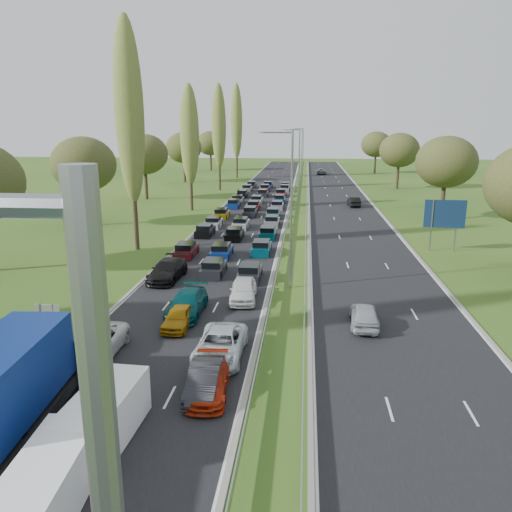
% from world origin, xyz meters
% --- Properties ---
extents(ground, '(260.00, 260.00, 0.00)m').
position_xyz_m(ground, '(4.50, 80.00, 0.00)').
color(ground, '#2A531A').
rests_on(ground, ground).
extents(near_carriageway, '(10.50, 215.00, 0.04)m').
position_xyz_m(near_carriageway, '(-2.25, 82.50, 0.00)').
color(near_carriageway, black).
rests_on(near_carriageway, ground).
extents(far_carriageway, '(10.50, 215.00, 0.04)m').
position_xyz_m(far_carriageway, '(11.25, 82.50, 0.00)').
color(far_carriageway, black).
rests_on(far_carriageway, ground).
extents(central_reservation, '(2.36, 215.00, 0.32)m').
position_xyz_m(central_reservation, '(4.50, 82.50, 0.55)').
color(central_reservation, gray).
rests_on(central_reservation, ground).
extents(lamp_columns, '(0.18, 140.18, 12.00)m').
position_xyz_m(lamp_columns, '(4.50, 78.00, 6.00)').
color(lamp_columns, gray).
rests_on(lamp_columns, ground).
extents(poplar_row, '(2.80, 127.80, 22.44)m').
position_xyz_m(poplar_row, '(-11.50, 68.17, 12.39)').
color(poplar_row, '#2D2116').
rests_on(poplar_row, ground).
extents(woodland_left, '(8.00, 166.00, 11.10)m').
position_xyz_m(woodland_left, '(-22.00, 62.63, 7.68)').
color(woodland_left, '#2D2116').
rests_on(woodland_left, ground).
extents(woodland_right, '(8.00, 153.00, 11.10)m').
position_xyz_m(woodland_right, '(24.00, 66.67, 7.68)').
color(woodland_right, '#2D2116').
rests_on(woodland_right, ground).
extents(traffic_queue_fill, '(9.13, 67.91, 0.80)m').
position_xyz_m(traffic_queue_fill, '(-2.25, 77.33, 0.44)').
color(traffic_queue_fill, '#A50C0A').
rests_on(traffic_queue_fill, ground).
extents(near_car_2, '(2.74, 5.64, 1.55)m').
position_xyz_m(near_car_2, '(-5.69, 29.59, 0.79)').
color(near_car_2, silver).
rests_on(near_car_2, near_carriageway).
extents(near_car_3, '(2.53, 5.63, 1.60)m').
position_xyz_m(near_car_3, '(-5.58, 44.07, 0.82)').
color(near_car_3, black).
rests_on(near_car_3, near_carriageway).
extents(near_car_7, '(2.18, 5.29, 1.53)m').
position_xyz_m(near_car_7, '(-2.15, 36.51, 0.79)').
color(near_car_7, '#044245').
rests_on(near_car_7, near_carriageway).
extents(near_car_8, '(1.68, 3.91, 1.32)m').
position_xyz_m(near_car_8, '(-2.14, 34.28, 0.68)').
color(near_car_8, '#AA720B').
rests_on(near_car_8, near_carriageway).
extents(near_car_9, '(1.59, 4.19, 1.37)m').
position_xyz_m(near_car_9, '(1.05, 26.55, 0.70)').
color(near_car_9, black).
rests_on(near_car_9, near_carriageway).
extents(near_car_10, '(2.53, 5.42, 1.50)m').
position_xyz_m(near_car_10, '(1.16, 30.28, 0.77)').
color(near_car_10, silver).
rests_on(near_car_10, near_carriageway).
extents(near_car_11, '(2.18, 4.61, 1.30)m').
position_xyz_m(near_car_11, '(1.24, 26.50, 0.67)').
color(near_car_11, '#A8220A').
rests_on(near_car_11, near_carriageway).
extents(near_car_12, '(2.15, 4.71, 1.57)m').
position_xyz_m(near_car_12, '(1.25, 39.64, 0.80)').
color(near_car_12, white).
rests_on(near_car_12, near_carriageway).
extents(far_car_0, '(1.93, 4.39, 1.47)m').
position_xyz_m(far_car_0, '(9.41, 35.64, 0.75)').
color(far_car_0, '#A3A7AD').
rests_on(far_car_0, far_carriageway).
extents(far_car_1, '(1.88, 4.61, 1.49)m').
position_xyz_m(far_car_1, '(13.15, 85.29, 0.76)').
color(far_car_1, black).
rests_on(far_car_1, far_carriageway).
extents(far_car_2, '(2.75, 5.62, 1.54)m').
position_xyz_m(far_car_2, '(9.38, 141.04, 0.79)').
color(far_car_2, gray).
rests_on(far_car_2, far_carriageway).
extents(blue_lorry, '(2.68, 9.65, 4.07)m').
position_xyz_m(blue_lorry, '(-5.96, 23.17, 2.10)').
color(blue_lorry, black).
rests_on(blue_lorry, near_carriageway).
extents(white_van_front, '(1.95, 4.98, 2.00)m').
position_xyz_m(white_van_front, '(-2.45, 18.99, 1.03)').
color(white_van_front, white).
rests_on(white_van_front, near_carriageway).
extents(white_van_rear, '(2.01, 5.13, 2.06)m').
position_xyz_m(white_van_rear, '(-2.18, 22.77, 1.06)').
color(white_van_rear, white).
rests_on(white_van_rear, near_carriageway).
extents(info_sign, '(1.50, 0.16, 2.10)m').
position_xyz_m(info_sign, '(-9.40, 31.91, 1.37)').
color(info_sign, gray).
rests_on(info_sign, ground).
extents(direction_sign, '(4.00, 0.28, 5.20)m').
position_xyz_m(direction_sign, '(19.40, 56.44, 3.57)').
color(direction_sign, gray).
rests_on(direction_sign, ground).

